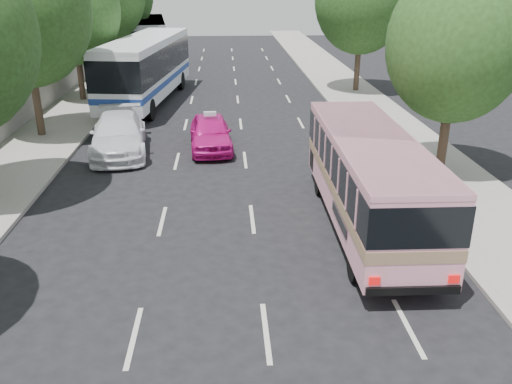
{
  "coord_description": "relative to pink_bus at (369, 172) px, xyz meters",
  "views": [
    {
      "loc": [
        0.21,
        -11.92,
        7.37
      ],
      "look_at": [
        1.03,
        2.36,
        1.6
      ],
      "focal_mm": 38.0,
      "sensor_mm": 36.0,
      "label": 1
    }
  ],
  "objects": [
    {
      "name": "ground",
      "position": [
        -4.5,
        -3.2,
        -1.84
      ],
      "size": [
        120.0,
        120.0,
        0.0
      ],
      "primitive_type": "plane",
      "color": "black",
      "rests_on": "ground"
    },
    {
      "name": "sidewalk_left",
      "position": [
        -13.0,
        16.8,
        -1.76
      ],
      "size": [
        4.0,
        90.0,
        0.15
      ],
      "primitive_type": "cube",
      "color": "#9E998E",
      "rests_on": "ground"
    },
    {
      "name": "sidewalk_right",
      "position": [
        4.0,
        16.8,
        -1.78
      ],
      "size": [
        4.0,
        90.0,
        0.12
      ],
      "primitive_type": "cube",
      "color": "#9E998E",
      "rests_on": "ground"
    },
    {
      "name": "low_wall",
      "position": [
        -14.8,
        16.8,
        -0.94
      ],
      "size": [
        0.3,
        90.0,
        1.5
      ],
      "primitive_type": "cube",
      "color": "#9E998E",
      "rests_on": "sidewalk_left"
    },
    {
      "name": "tree_left_c",
      "position": [
        -13.12,
        10.74,
        4.29
      ],
      "size": [
        6.0,
        6.0,
        9.35
      ],
      "color": "#38281E",
      "rests_on": "ground"
    },
    {
      "name": "tree_left_d",
      "position": [
        -13.02,
        18.74,
        3.8
      ],
      "size": [
        5.52,
        5.52,
        8.6
      ],
      "color": "#38281E",
      "rests_on": "ground"
    },
    {
      "name": "tree_right_near",
      "position": [
        4.28,
        4.74,
        3.37
      ],
      "size": [
        5.1,
        5.1,
        7.95
      ],
      "color": "#38281E",
      "rests_on": "ground"
    },
    {
      "name": "pink_bus",
      "position": [
        0.0,
        0.0,
        0.0
      ],
      "size": [
        2.48,
        9.28,
        2.95
      ],
      "rotation": [
        0.0,
        0.0,
        -0.01
      ],
      "color": "#FEA4B9",
      "rests_on": "ground"
    },
    {
      "name": "pink_taxi",
      "position": [
        -4.98,
        8.44,
        -1.07
      ],
      "size": [
        2.12,
        4.62,
        1.54
      ],
      "primitive_type": "imported",
      "rotation": [
        0.0,
        0.0,
        0.07
      ],
      "color": "#CF1281",
      "rests_on": "ground"
    },
    {
      "name": "white_pickup",
      "position": [
        -9.0,
        8.16,
        -1.01
      ],
      "size": [
        3.03,
        5.93,
        1.65
      ],
      "primitive_type": "imported",
      "rotation": [
        0.0,
        0.0,
        0.13
      ],
      "color": "white",
      "rests_on": "ground"
    },
    {
      "name": "tour_coach_front",
      "position": [
        -9.0,
        18.38,
        0.48
      ],
      "size": [
        4.33,
        13.11,
        3.85
      ],
      "rotation": [
        0.0,
        0.0,
        -0.12
      ],
      "color": "white",
      "rests_on": "ground"
    },
    {
      "name": "tour_coach_rear",
      "position": [
        -10.8,
        33.99,
        0.43
      ],
      "size": [
        4.28,
        12.85,
        3.77
      ],
      "rotation": [
        0.0,
        0.0,
        0.13
      ],
      "color": "silver",
      "rests_on": "ground"
    },
    {
      "name": "taxi_roof_sign",
      "position": [
        -4.98,
        8.44,
        -0.21
      ],
      "size": [
        0.56,
        0.22,
        0.18
      ],
      "primitive_type": "cube",
      "rotation": [
        0.0,
        0.0,
        0.07
      ],
      "color": "silver",
      "rests_on": "pink_taxi"
    }
  ]
}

